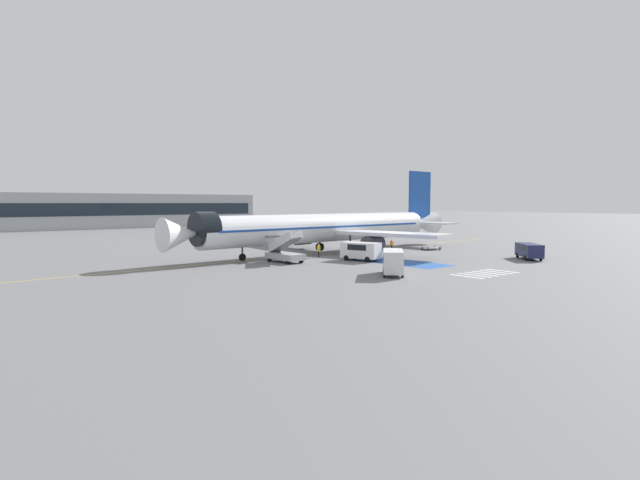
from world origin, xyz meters
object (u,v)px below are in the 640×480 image
object	(u,v)px
service_van_0	(393,260)
ground_crew_0	(319,250)
service_van_1	(361,250)
ground_crew_1	(376,247)
traffic_cone_0	(359,253)
boarding_stairs_forward	(285,254)
fuel_tanker	(282,231)
baggage_cart	(431,248)
terminal_building	(104,211)
service_van_2	(529,250)
ground_crew_2	(392,244)
airliner	(329,228)

from	to	relation	value
service_van_0	ground_crew_0	size ratio (longest dim) A/B	2.81
service_van_1	ground_crew_1	distance (m)	6.92
traffic_cone_0	service_van_0	bearing A→B (deg)	-123.79
boarding_stairs_forward	fuel_tanker	size ratio (longest dim) A/B	0.50
fuel_tanker	ground_crew_1	xyz separation A→B (m)	(-4.40, -27.32, -0.70)
baggage_cart	terminal_building	world-z (taller)	terminal_building
service_van_0	terminal_building	distance (m)	108.47
service_van_2	ground_crew_2	bearing A→B (deg)	-30.76
fuel_tanker	service_van_2	world-z (taller)	fuel_tanker
ground_crew_0	boarding_stairs_forward	bearing A→B (deg)	-72.83
terminal_building	fuel_tanker	bearing A→B (deg)	-80.97
traffic_cone_0	service_van_1	bearing A→B (deg)	-131.83
boarding_stairs_forward	service_van_1	xyz separation A→B (m)	(7.76, -4.32, 0.32)
fuel_tanker	terminal_building	size ratio (longest dim) A/B	0.12
airliner	service_van_1	size ratio (longest dim) A/B	9.72
service_van_1	terminal_building	distance (m)	98.01
baggage_cart	service_van_0	bearing A→B (deg)	135.75
boarding_stairs_forward	service_van_0	size ratio (longest dim) A/B	1.14
service_van_1	service_van_2	size ratio (longest dim) A/B	1.02
ground_crew_0	ground_crew_2	size ratio (longest dim) A/B	1.03
service_van_0	terminal_building	bearing A→B (deg)	133.26
service_van_0	baggage_cart	world-z (taller)	service_van_0
fuel_tanker	service_van_0	distance (m)	44.12
fuel_tanker	ground_crew_0	distance (m)	27.72
airliner	boarding_stairs_forward	xyz separation A→B (m)	(-10.74, -4.90, -2.46)
service_van_1	fuel_tanker	bearing A→B (deg)	-126.43
boarding_stairs_forward	baggage_cart	size ratio (longest dim) A/B	1.83
service_van_2	ground_crew_1	world-z (taller)	service_van_2
boarding_stairs_forward	ground_crew_1	distance (m)	13.85
ground_crew_1	traffic_cone_0	world-z (taller)	ground_crew_1
airliner	terminal_building	bearing A→B (deg)	-0.50
terminal_building	service_van_2	bearing A→B (deg)	-81.33
traffic_cone_0	boarding_stairs_forward	bearing A→B (deg)	-178.27
ground_crew_2	ground_crew_0	bearing A→B (deg)	-89.88
airliner	fuel_tanker	size ratio (longest dim) A/B	4.43
service_van_2	airliner	bearing A→B (deg)	-13.74
service_van_0	ground_crew_1	world-z (taller)	service_van_0
ground_crew_2	terminal_building	distance (m)	93.06
ground_crew_1	traffic_cone_0	xyz separation A→B (m)	(-1.86, 1.33, -0.74)
service_van_2	baggage_cart	xyz separation A→B (m)	(0.56, 14.93, -0.88)
baggage_cart	traffic_cone_0	distance (m)	12.95
airliner	boarding_stairs_forward	distance (m)	12.06
boarding_stairs_forward	terminal_building	size ratio (longest dim) A/B	0.06
boarding_stairs_forward	ground_crew_0	world-z (taller)	boarding_stairs_forward
ground_crew_1	terminal_building	bearing A→B (deg)	54.91
ground_crew_1	ground_crew_2	size ratio (longest dim) A/B	1.13
baggage_cart	ground_crew_0	xyz separation A→B (m)	(-18.70, 2.58, 0.69)
ground_crew_0	ground_crew_1	size ratio (longest dim) A/B	0.91
traffic_cone_0	terminal_building	distance (m)	93.47
ground_crew_2	traffic_cone_0	xyz separation A→B (m)	(-7.37, -1.03, -0.61)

